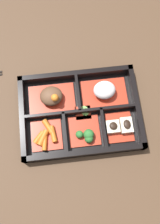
# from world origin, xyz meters

# --- Properties ---
(ground_plane) EXTENTS (3.00, 3.00, 0.00)m
(ground_plane) POSITION_xyz_m (0.00, 0.00, 0.00)
(ground_plane) COLOR #4C3523
(bento_base) EXTENTS (0.34, 0.24, 0.01)m
(bento_base) POSITION_xyz_m (0.00, 0.00, 0.01)
(bento_base) COLOR black
(bento_base) RESTS_ON ground_plane
(bento_rim) EXTENTS (0.34, 0.24, 0.04)m
(bento_rim) POSITION_xyz_m (0.00, -0.00, 0.02)
(bento_rim) COLOR black
(bento_rim) RESTS_ON ground_plane
(bowl_stew) EXTENTS (0.13, 0.09, 0.05)m
(bowl_stew) POSITION_xyz_m (-0.08, 0.05, 0.03)
(bowl_stew) COLOR #B22D19
(bowl_stew) RESTS_ON bento_base
(bowl_rice) EXTENTS (0.13, 0.09, 0.05)m
(bowl_rice) POSITION_xyz_m (0.08, 0.05, 0.03)
(bowl_rice) COLOR #B22D19
(bowl_rice) RESTS_ON bento_base
(bowl_carrots) EXTENTS (0.08, 0.09, 0.02)m
(bowl_carrots) POSITION_xyz_m (-0.10, -0.05, 0.02)
(bowl_carrots) COLOR #B22D19
(bowl_carrots) RESTS_ON bento_base
(bowl_greens) EXTENTS (0.09, 0.09, 0.03)m
(bowl_greens) POSITION_xyz_m (0.01, -0.06, 0.02)
(bowl_greens) COLOR #B22D19
(bowl_greens) RESTS_ON bento_base
(bowl_tofu) EXTENTS (0.07, 0.09, 0.03)m
(bowl_tofu) POSITION_xyz_m (0.11, -0.05, 0.02)
(bowl_tofu) COLOR #B22D19
(bowl_tofu) RESTS_ON bento_base
(bowl_pickles) EXTENTS (0.04, 0.04, 0.01)m
(bowl_pickles) POSITION_xyz_m (0.01, 0.00, 0.01)
(bowl_pickles) COLOR #B22D19
(bowl_pickles) RESTS_ON bento_base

